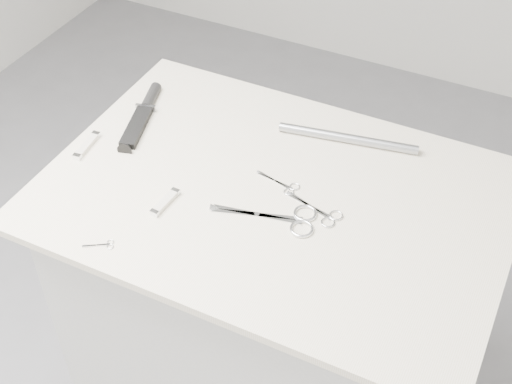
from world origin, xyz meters
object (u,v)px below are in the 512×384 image
at_px(plinth, 272,325).
at_px(sheathed_knife, 143,113).
at_px(large_shears, 287,219).
at_px(pocket_knife_a, 87,145).
at_px(tiny_scissors, 103,245).
at_px(embroidery_scissors_a, 323,214).
at_px(pocket_knife_b, 165,202).
at_px(metal_rail, 348,138).
at_px(embroidery_scissors_b, 284,185).

xyz_separation_m(plinth, sheathed_knife, (-0.41, 0.11, 0.48)).
bearing_deg(plinth, large_shears, -48.47).
bearing_deg(pocket_knife_a, plinth, -89.86).
bearing_deg(tiny_scissors, plinth, 18.40).
xyz_separation_m(embroidery_scissors_a, pocket_knife_b, (-0.31, -0.12, 0.00)).
height_order(large_shears, sheathed_knife, sheathed_knife).
bearing_deg(tiny_scissors, large_shears, 5.57).
height_order(large_shears, pocket_knife_b, pocket_knife_b).
relative_size(tiny_scissors, metal_rail, 0.18).
height_order(plinth, large_shears, large_shears).
bearing_deg(pocket_knife_a, pocket_knife_b, -113.74).
bearing_deg(embroidery_scissors_a, large_shears, -126.03).
relative_size(embroidery_scissors_b, pocket_knife_b, 1.21).
distance_m(plinth, metal_rail, 0.54).
distance_m(plinth, pocket_knife_b, 0.53).
xyz_separation_m(tiny_scissors, metal_rail, (0.32, 0.52, 0.01)).
relative_size(embroidery_scissors_a, pocket_knife_a, 1.34).
height_order(plinth, tiny_scissors, tiny_scissors).
bearing_deg(metal_rail, embroidery_scissors_a, -81.12).
bearing_deg(embroidery_scissors_b, metal_rail, 82.38).
bearing_deg(embroidery_scissors_b, pocket_knife_b, -129.48).
bearing_deg(embroidery_scissors_b, sheathed_knife, -179.51).
xyz_separation_m(sheathed_knife, metal_rail, (0.48, 0.12, 0.00)).
height_order(plinth, metal_rail, metal_rail).
bearing_deg(pocket_knife_b, pocket_knife_a, 76.68).
relative_size(large_shears, tiny_scissors, 3.73).
relative_size(large_shears, embroidery_scissors_b, 2.11).
xyz_separation_m(embroidery_scissors_b, sheathed_knife, (-0.41, 0.08, 0.01)).
bearing_deg(metal_rail, embroidery_scissors_b, -109.22).
distance_m(pocket_knife_a, pocket_knife_b, 0.28).
relative_size(embroidery_scissors_b, pocket_knife_a, 1.05).
xyz_separation_m(embroidery_scissors_a, embroidery_scissors_b, (-0.11, 0.04, -0.00)).
bearing_deg(pocket_knife_b, large_shears, -70.06).
bearing_deg(tiny_scissors, embroidery_scissors_b, 20.27).
bearing_deg(embroidery_scissors_a, embroidery_scissors_b, 173.78).
height_order(large_shears, embroidery_scissors_a, large_shears).
xyz_separation_m(sheathed_knife, pocket_knife_a, (-0.05, -0.16, -0.00)).
bearing_deg(pocket_knife_a, embroidery_scissors_b, -86.44).
distance_m(plinth, pocket_knife_a, 0.66).
height_order(plinth, embroidery_scissors_a, embroidery_scissors_a).
bearing_deg(plinth, embroidery_scissors_a, -7.54).
height_order(tiny_scissors, pocket_knife_a, pocket_knife_a).
relative_size(sheathed_knife, pocket_knife_b, 2.81).
distance_m(plinth, sheathed_knife, 0.64).
bearing_deg(pocket_knife_b, embroidery_scissors_b, -46.83).
distance_m(plinth, tiny_scissors, 0.61).
xyz_separation_m(embroidery_scissors_b, tiny_scissors, (-0.25, -0.32, -0.00)).
distance_m(embroidery_scissors_a, pocket_knife_a, 0.58).
bearing_deg(large_shears, embroidery_scissors_b, 103.72).
distance_m(large_shears, pocket_knife_b, 0.26).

